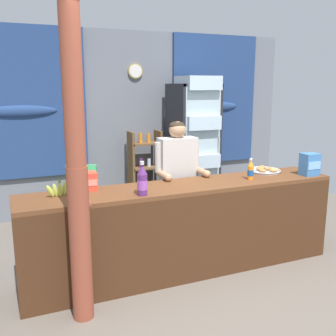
{
  "coord_description": "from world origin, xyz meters",
  "views": [
    {
      "loc": [
        -1.73,
        -3.03,
        1.92
      ],
      "look_at": [
        -0.14,
        0.72,
        1.06
      ],
      "focal_mm": 41.94,
      "sensor_mm": 36.0,
      "label": 1
    }
  ],
  "objects_px": {
    "drink_fridge": "(194,139)",
    "plastic_lawn_chair": "(80,193)",
    "stall_counter": "(189,222)",
    "timber_post": "(77,174)",
    "snack_box_crackers": "(87,181)",
    "banana_bunch": "(60,189)",
    "shopkeeper": "(177,172)",
    "pastry_tray": "(264,170)",
    "snack_box_biscuit": "(310,164)",
    "bottle_shelf_rack": "(145,170)",
    "soda_bottle_grape_soda": "(142,181)",
    "soda_bottle_orange_soda": "(251,170)"
  },
  "relations": [
    {
      "from": "timber_post",
      "to": "plastic_lawn_chair",
      "type": "distance_m",
      "value": 2.29
    },
    {
      "from": "stall_counter",
      "to": "soda_bottle_grape_soda",
      "type": "height_order",
      "value": "soda_bottle_grape_soda"
    },
    {
      "from": "timber_post",
      "to": "plastic_lawn_chair",
      "type": "bearing_deg",
      "value": 79.67
    },
    {
      "from": "stall_counter",
      "to": "shopkeeper",
      "type": "bearing_deg",
      "value": 77.19
    },
    {
      "from": "timber_post",
      "to": "drink_fridge",
      "type": "height_order",
      "value": "timber_post"
    },
    {
      "from": "bottle_shelf_rack",
      "to": "plastic_lawn_chair",
      "type": "height_order",
      "value": "bottle_shelf_rack"
    },
    {
      "from": "timber_post",
      "to": "banana_bunch",
      "type": "xyz_separation_m",
      "value": [
        -0.07,
        0.52,
        -0.25
      ]
    },
    {
      "from": "shopkeeper",
      "to": "drink_fridge",
      "type": "bearing_deg",
      "value": 56.92
    },
    {
      "from": "bottle_shelf_rack",
      "to": "soda_bottle_orange_soda",
      "type": "bearing_deg",
      "value": -78.42
    },
    {
      "from": "drink_fridge",
      "to": "plastic_lawn_chair",
      "type": "bearing_deg",
      "value": -174.83
    },
    {
      "from": "stall_counter",
      "to": "banana_bunch",
      "type": "height_order",
      "value": "banana_bunch"
    },
    {
      "from": "bottle_shelf_rack",
      "to": "snack_box_biscuit",
      "type": "relative_size",
      "value": 5.0
    },
    {
      "from": "stall_counter",
      "to": "drink_fridge",
      "type": "xyz_separation_m",
      "value": [
        1.03,
        1.96,
        0.54
      ]
    },
    {
      "from": "drink_fridge",
      "to": "pastry_tray",
      "type": "relative_size",
      "value": 5.46
    },
    {
      "from": "shopkeeper",
      "to": "soda_bottle_grape_soda",
      "type": "bearing_deg",
      "value": -134.63
    },
    {
      "from": "timber_post",
      "to": "pastry_tray",
      "type": "distance_m",
      "value": 2.35
    },
    {
      "from": "snack_box_crackers",
      "to": "timber_post",
      "type": "bearing_deg",
      "value": -107.53
    },
    {
      "from": "bottle_shelf_rack",
      "to": "snack_box_biscuit",
      "type": "distance_m",
      "value": 2.54
    },
    {
      "from": "banana_bunch",
      "to": "timber_post",
      "type": "bearing_deg",
      "value": -82.1
    },
    {
      "from": "stall_counter",
      "to": "soda_bottle_orange_soda",
      "type": "height_order",
      "value": "soda_bottle_orange_soda"
    },
    {
      "from": "timber_post",
      "to": "bottle_shelf_rack",
      "type": "distance_m",
      "value": 2.96
    },
    {
      "from": "drink_fridge",
      "to": "shopkeeper",
      "type": "distance_m",
      "value": 1.65
    },
    {
      "from": "soda_bottle_orange_soda",
      "to": "pastry_tray",
      "type": "bearing_deg",
      "value": 33.37
    },
    {
      "from": "stall_counter",
      "to": "shopkeeper",
      "type": "xyz_separation_m",
      "value": [
        0.13,
        0.58,
        0.38
      ]
    },
    {
      "from": "stall_counter",
      "to": "snack_box_crackers",
      "type": "bearing_deg",
      "value": 162.42
    },
    {
      "from": "plastic_lawn_chair",
      "to": "shopkeeper",
      "type": "xyz_separation_m",
      "value": [
        0.89,
        -1.21,
        0.47
      ]
    },
    {
      "from": "stall_counter",
      "to": "banana_bunch",
      "type": "relative_size",
      "value": 12.23
    },
    {
      "from": "stall_counter",
      "to": "timber_post",
      "type": "xyz_separation_m",
      "value": [
        -1.15,
        -0.33,
        0.67
      ]
    },
    {
      "from": "drink_fridge",
      "to": "banana_bunch",
      "type": "xyz_separation_m",
      "value": [
        -2.25,
        -1.77,
        -0.12
      ]
    },
    {
      "from": "soda_bottle_grape_soda",
      "to": "drink_fridge",
      "type": "bearing_deg",
      "value": 52.75
    },
    {
      "from": "soda_bottle_orange_soda",
      "to": "stall_counter",
      "type": "bearing_deg",
      "value": -175.91
    },
    {
      "from": "bottle_shelf_rack",
      "to": "snack_box_crackers",
      "type": "bearing_deg",
      "value": -123.78
    },
    {
      "from": "bottle_shelf_rack",
      "to": "banana_bunch",
      "type": "relative_size",
      "value": 4.62
    },
    {
      "from": "stall_counter",
      "to": "plastic_lawn_chair",
      "type": "height_order",
      "value": "stall_counter"
    },
    {
      "from": "snack_box_biscuit",
      "to": "snack_box_crackers",
      "type": "xyz_separation_m",
      "value": [
        -2.41,
        0.34,
        -0.04
      ]
    },
    {
      "from": "timber_post",
      "to": "pastry_tray",
      "type": "relative_size",
      "value": 6.92
    },
    {
      "from": "soda_bottle_orange_soda",
      "to": "pastry_tray",
      "type": "xyz_separation_m",
      "value": [
        0.36,
        0.24,
        -0.08
      ]
    },
    {
      "from": "plastic_lawn_chair",
      "to": "shopkeeper",
      "type": "bearing_deg",
      "value": -53.73
    },
    {
      "from": "drink_fridge",
      "to": "snack_box_biscuit",
      "type": "height_order",
      "value": "drink_fridge"
    },
    {
      "from": "bottle_shelf_rack",
      "to": "soda_bottle_grape_soda",
      "type": "height_order",
      "value": "soda_bottle_grape_soda"
    },
    {
      "from": "bottle_shelf_rack",
      "to": "snack_box_biscuit",
      "type": "bearing_deg",
      "value": -62.55
    },
    {
      "from": "snack_box_biscuit",
      "to": "pastry_tray",
      "type": "relative_size",
      "value": 0.66
    },
    {
      "from": "snack_box_crackers",
      "to": "banana_bunch",
      "type": "relative_size",
      "value": 0.66
    },
    {
      "from": "drink_fridge",
      "to": "snack_box_crackers",
      "type": "distance_m",
      "value": 2.58
    },
    {
      "from": "drink_fridge",
      "to": "snack_box_crackers",
      "type": "bearing_deg",
      "value": -139.98
    },
    {
      "from": "plastic_lawn_chair",
      "to": "snack_box_biscuit",
      "type": "bearing_deg",
      "value": -39.56
    },
    {
      "from": "shopkeeper",
      "to": "pastry_tray",
      "type": "relative_size",
      "value": 4.07
    },
    {
      "from": "bottle_shelf_rack",
      "to": "shopkeeper",
      "type": "xyz_separation_m",
      "value": [
        -0.18,
        -1.6,
        0.31
      ]
    },
    {
      "from": "plastic_lawn_chair",
      "to": "banana_bunch",
      "type": "relative_size",
      "value": 3.2
    },
    {
      "from": "shopkeeper",
      "to": "snack_box_biscuit",
      "type": "height_order",
      "value": "shopkeeper"
    }
  ]
}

